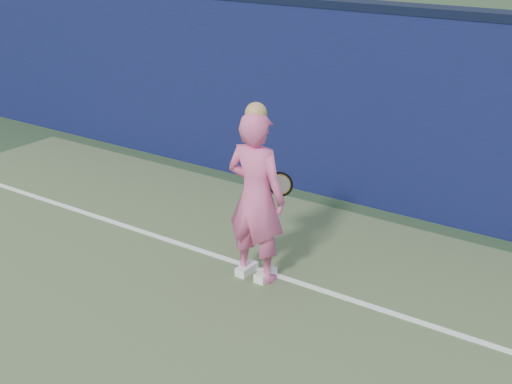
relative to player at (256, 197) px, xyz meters
The scene contains 4 objects.
backstop_wall 2.66m from the player, 95.79° to the left, with size 24.00×0.40×2.50m, color #0B1333.
wall_cap 3.10m from the player, 95.79° to the left, with size 24.00×0.42×0.10m, color black.
player is the anchor object (origin of this frame).
racket 0.45m from the player, 92.78° to the left, with size 0.53×0.14×0.28m.
Camera 1 is at (4.13, -1.65, 3.63)m, focal length 50.00 mm.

